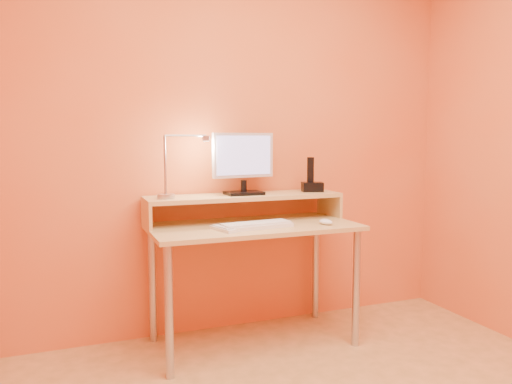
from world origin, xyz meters
name	(u,v)px	position (x,y,z in m)	size (l,w,h in m)	color
wall_back	(235,134)	(0.00, 1.50, 1.25)	(3.00, 0.04, 2.50)	#D87441
desk_leg_fl	(169,312)	(-0.55, 0.93, 0.35)	(0.04, 0.04, 0.69)	#ABABB5
desk_leg_fr	(356,288)	(0.55, 0.93, 0.35)	(0.04, 0.04, 0.69)	#ABABB5
desk_leg_bl	(152,285)	(-0.55, 1.43, 0.35)	(0.04, 0.04, 0.69)	#ABABB5
desk_leg_br	(316,268)	(0.55, 1.43, 0.35)	(0.04, 0.04, 0.69)	#ABABB5
desk_lower	(253,227)	(0.00, 1.18, 0.71)	(1.20, 0.60, 0.03)	tan
shelf_riser_left	(146,215)	(-0.59, 1.33, 0.79)	(0.02, 0.30, 0.14)	tan
shelf_riser_right	(329,205)	(0.59, 1.33, 0.79)	(0.02, 0.30, 0.14)	tan
desk_shelf	(244,197)	(0.00, 1.33, 0.87)	(1.20, 0.30, 0.03)	tan
monitor_foot	(244,193)	(0.00, 1.33, 0.89)	(0.22, 0.16, 0.02)	black
monitor_neck	(244,186)	(0.00, 1.33, 0.93)	(0.04, 0.04, 0.07)	black
monitor_panel	(243,155)	(0.00, 1.34, 1.12)	(0.39, 0.04, 0.27)	silver
monitor_back	(242,155)	(0.00, 1.36, 1.12)	(0.36, 0.01, 0.23)	black
monitor_screen	(244,155)	(0.00, 1.32, 1.12)	(0.36, 0.00, 0.23)	#ABAFFA
lamp_base	(166,196)	(-0.48, 1.30, 0.89)	(0.10, 0.10, 0.03)	#ABABB5
lamp_post	(165,165)	(-0.48, 1.30, 1.07)	(0.01, 0.01, 0.33)	#ABABB5
lamp_arm	(186,136)	(-0.36, 1.30, 1.24)	(0.01, 0.01, 0.24)	#ABABB5
lamp_head	(206,138)	(-0.24, 1.30, 1.22)	(0.04, 0.04, 0.03)	#ABABB5
lamp_bulb	(206,141)	(-0.24, 1.30, 1.20)	(0.03, 0.03, 0.00)	#FFEAC6
phone_dock	(312,187)	(0.46, 1.33, 0.91)	(0.13, 0.10, 0.06)	black
phone_handset	(310,170)	(0.45, 1.33, 1.02)	(0.04, 0.03, 0.16)	black
phone_led	(322,187)	(0.51, 1.28, 0.91)	(0.01, 0.00, 0.04)	#2261FF
keyboard	(256,226)	(-0.02, 1.07, 0.73)	(0.41, 0.13, 0.02)	silver
mouse	(326,222)	(0.39, 1.02, 0.74)	(0.05, 0.10, 0.03)	white
remote_control	(223,229)	(-0.22, 1.06, 0.73)	(0.05, 0.20, 0.02)	silver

